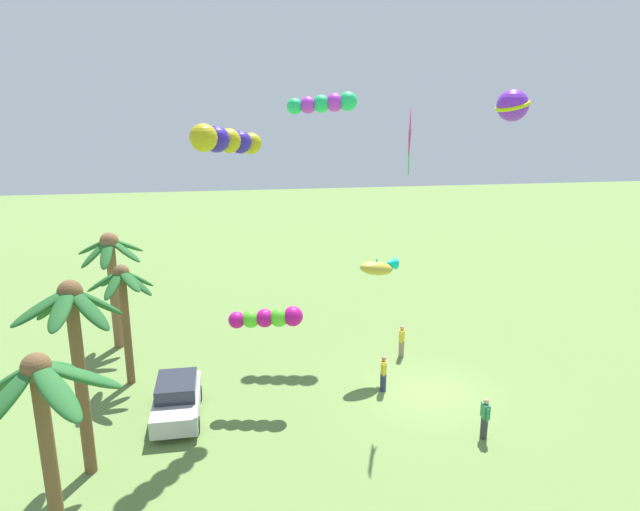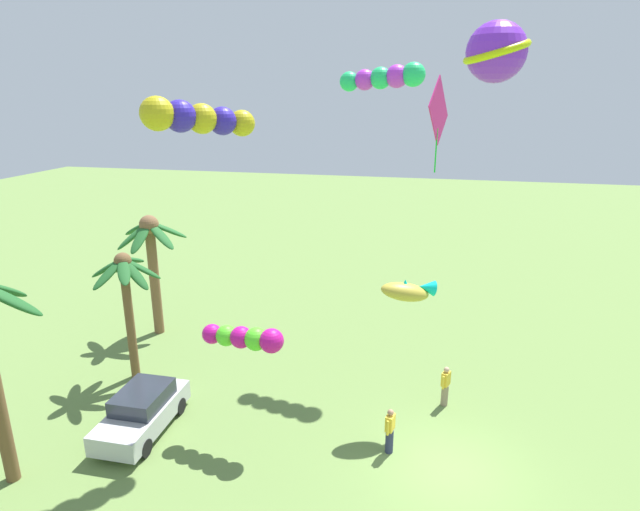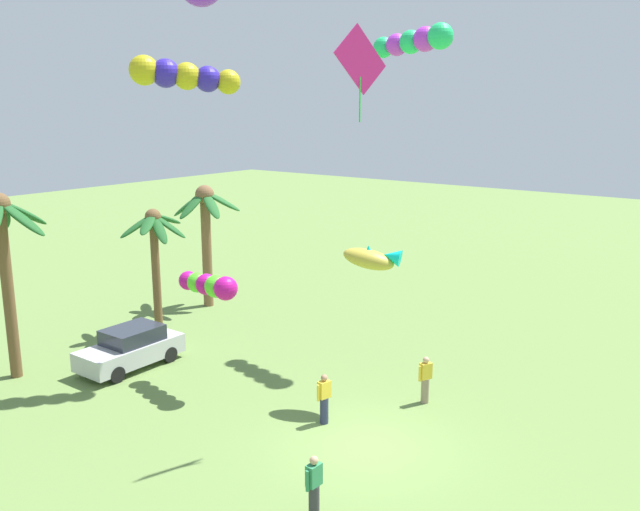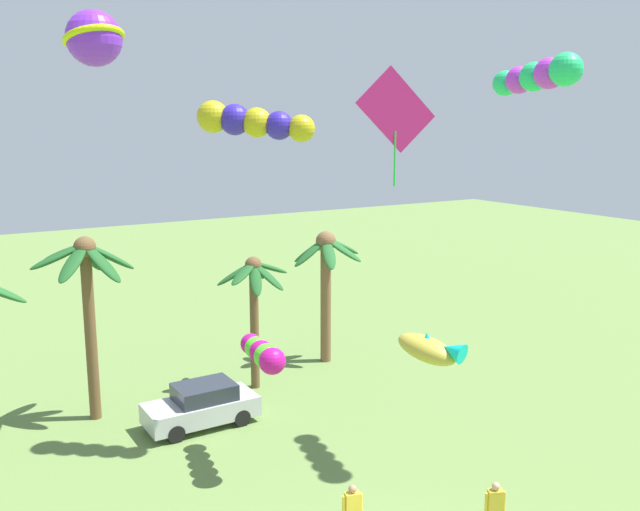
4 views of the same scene
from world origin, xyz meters
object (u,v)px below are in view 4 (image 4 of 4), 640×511
(kite_fish_0, at_px, (430,349))
(kite_ball_2, at_px, (94,38))
(palm_tree_1, at_px, (326,267))
(parked_car_0, at_px, (202,405))
(spectator_1, at_px, (495,511))
(kite_diamond_5, at_px, (396,111))
(palm_tree_0, at_px, (254,289))
(kite_tube_4, at_px, (538,76))
(kite_tube_1, at_px, (262,353))
(kite_tube_3, at_px, (251,122))
(palm_tree_3, at_px, (86,283))

(kite_fish_0, height_order, kite_ball_2, kite_ball_2)
(palm_tree_1, xyz_separation_m, kite_ball_2, (-12.62, -13.57, 7.49))
(palm_tree_1, bearing_deg, parked_car_0, -154.51)
(spectator_1, relative_size, kite_diamond_5, 0.61)
(kite_fish_0, distance_m, kite_diamond_5, 6.17)
(palm_tree_0, xyz_separation_m, kite_tube_4, (4.81, -9.37, 7.76))
(kite_tube_1, relative_size, kite_tube_4, 0.85)
(palm_tree_0, height_order, palm_tree_1, palm_tree_1)
(spectator_1, xyz_separation_m, kite_diamond_5, (-2.73, 0.89, 9.91))
(kite_tube_3, height_order, kite_tube_4, kite_tube_4)
(kite_diamond_5, bearing_deg, kite_ball_2, -173.09)
(palm_tree_1, bearing_deg, spectator_1, -103.88)
(kite_tube_3, xyz_separation_m, kite_tube_4, (6.94, -4.86, 1.32))
(palm_tree_0, relative_size, parked_car_0, 1.37)
(kite_tube_1, distance_m, kite_tube_4, 11.55)
(palm_tree_1, bearing_deg, palm_tree_3, -175.26)
(palm_tree_1, xyz_separation_m, kite_diamond_5, (-6.10, -12.78, 6.44))
(kite_tube_4, bearing_deg, parked_car_0, 138.19)
(palm_tree_1, distance_m, spectator_1, 14.50)
(kite_tube_1, xyz_separation_m, kite_ball_2, (-5.99, -6.46, 8.13))
(palm_tree_3, xyz_separation_m, kite_fish_0, (5.98, -11.29, -0.16))
(kite_tube_1, bearing_deg, kite_ball_2, -132.81)
(palm_tree_0, height_order, kite_ball_2, kite_ball_2)
(palm_tree_1, distance_m, kite_fish_0, 12.93)
(spectator_1, distance_m, kite_ball_2, 14.34)
(palm_tree_0, relative_size, spectator_1, 3.38)
(palm_tree_1, xyz_separation_m, kite_tube_1, (-6.63, -7.11, -0.65))
(kite_ball_2, distance_m, kite_tube_4, 13.69)
(kite_tube_3, distance_m, kite_diamond_5, 7.06)
(parked_car_0, relative_size, kite_fish_0, 1.90)
(kite_ball_2, distance_m, kite_tube_3, 10.21)
(palm_tree_3, distance_m, kite_tube_3, 8.44)
(kite_ball_2, xyz_separation_m, kite_tube_4, (13.36, 2.99, 0.06))
(palm_tree_0, bearing_deg, palm_tree_3, 176.77)
(kite_tube_1, bearing_deg, palm_tree_0, 66.51)
(palm_tree_3, distance_m, parked_car_0, 5.87)
(spectator_1, xyz_separation_m, kite_tube_4, (4.11, 3.09, 11.02))
(palm_tree_3, relative_size, kite_tube_1, 2.27)
(kite_fish_0, relative_size, kite_ball_2, 1.72)
(spectator_1, distance_m, kite_fish_0, 4.42)
(parked_car_0, distance_m, kite_diamond_5, 13.70)
(palm_tree_3, bearing_deg, kite_tube_4, -41.28)
(parked_car_0, height_order, kite_tube_4, kite_tube_4)
(parked_car_0, distance_m, kite_tube_1, 4.70)
(kite_fish_0, xyz_separation_m, kite_tube_3, (-1.84, 6.43, 5.68))
(palm_tree_0, height_order, palm_tree_3, palm_tree_3)
(palm_tree_1, bearing_deg, palm_tree_0, -163.42)
(palm_tree_0, height_order, parked_car_0, palm_tree_0)
(spectator_1, height_order, kite_tube_3, kite_tube_3)
(kite_tube_1, relative_size, kite_ball_2, 2.45)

